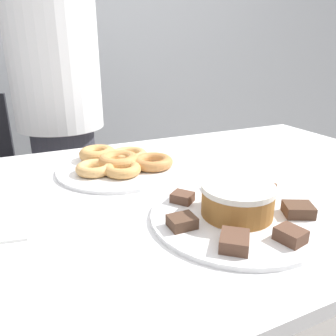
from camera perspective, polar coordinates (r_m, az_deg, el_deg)
wall_back at (r=2.30m, az=-18.31°, el=23.78°), size 8.00×0.05×2.60m
table at (r=0.88m, az=-0.59°, el=-8.97°), size 1.66×0.93×0.78m
person_standing at (r=1.54m, az=-18.24°, el=8.78°), size 0.37×0.37×1.61m
plate_cake at (r=0.72m, az=11.78°, el=-8.21°), size 0.37×0.37×0.01m
plate_donuts at (r=0.99m, az=-8.47°, el=-0.02°), size 0.36×0.36×0.01m
frosted_cake at (r=0.70m, az=12.00°, el=-5.44°), size 0.15×0.15×0.07m
lamington_0 at (r=0.75m, az=2.36°, el=-5.16°), size 0.06×0.06×0.02m
lamington_1 at (r=0.65m, az=2.46°, el=-9.33°), size 0.05×0.04×0.02m
lamington_2 at (r=0.60m, az=11.15°, el=-12.50°), size 0.08×0.08×0.02m
lamington_3 at (r=0.65m, az=20.56°, el=-10.88°), size 0.05×0.06×0.02m
lamington_4 at (r=0.75m, az=21.75°, el=-6.77°), size 0.07×0.07×0.02m
lamington_5 at (r=0.82m, az=16.27°, el=-3.64°), size 0.07×0.06×0.03m
lamington_6 at (r=0.82m, az=8.45°, el=-3.02°), size 0.05×0.05×0.02m
donut_0 at (r=0.98m, az=-8.54°, el=1.29°), size 0.12×0.12×0.04m
donut_1 at (r=0.94m, az=-12.64°, el=-0.04°), size 0.11×0.11×0.03m
donut_2 at (r=0.92m, az=-7.92°, el=-0.22°), size 0.10×0.10×0.03m
donut_3 at (r=0.97m, az=-2.67°, el=1.07°), size 0.12×0.12×0.03m
donut_4 at (r=1.05m, az=-6.85°, el=2.31°), size 0.12×0.12×0.03m
donut_5 at (r=1.05m, az=-12.15°, el=2.42°), size 0.11×0.11×0.04m
napkin at (r=0.73m, az=-27.12°, el=-9.79°), size 0.12×0.11×0.01m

